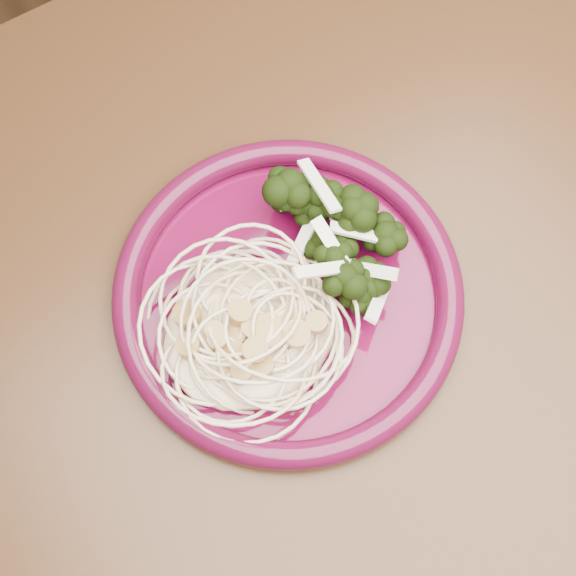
% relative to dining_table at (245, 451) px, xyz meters
% --- Properties ---
extents(dining_table, '(1.20, 0.80, 0.75)m').
position_rel_dining_table_xyz_m(dining_table, '(0.00, 0.00, 0.00)').
color(dining_table, '#472814').
rests_on(dining_table, ground).
extents(dinner_plate, '(0.31, 0.31, 0.02)m').
position_rel_dining_table_xyz_m(dinner_plate, '(0.08, 0.06, 0.11)').
color(dinner_plate, '#520627').
rests_on(dinner_plate, dining_table).
extents(spaghetti_pile, '(0.15, 0.14, 0.03)m').
position_rel_dining_table_xyz_m(spaghetti_pile, '(0.04, 0.05, 0.12)').
color(spaghetti_pile, beige).
rests_on(spaghetti_pile, dinner_plate).
extents(scallop_cluster, '(0.12, 0.12, 0.03)m').
position_rel_dining_table_xyz_m(scallop_cluster, '(0.04, 0.05, 0.15)').
color(scallop_cluster, tan).
rests_on(scallop_cluster, spaghetti_pile).
extents(broccoli_pile, '(0.10, 0.13, 0.04)m').
position_rel_dining_table_xyz_m(broccoli_pile, '(0.13, 0.07, 0.12)').
color(broccoli_pile, black).
rests_on(broccoli_pile, dinner_plate).
extents(onion_garnish, '(0.07, 0.09, 0.05)m').
position_rel_dining_table_xyz_m(onion_garnish, '(0.13, 0.07, 0.15)').
color(onion_garnish, white).
rests_on(onion_garnish, broccoli_pile).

